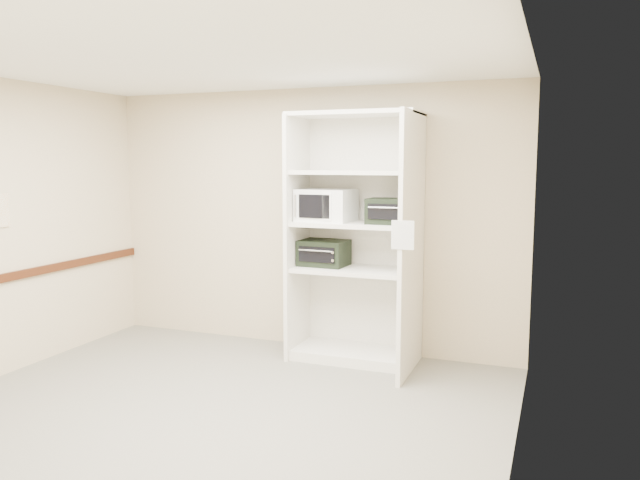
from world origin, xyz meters
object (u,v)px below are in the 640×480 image
(shelving_unit, at_px, (359,247))
(toaster_oven_upper, at_px, (390,211))
(microwave, at_px, (326,205))
(toaster_oven_lower, at_px, (324,253))

(shelving_unit, distance_m, toaster_oven_upper, 0.48)
(microwave, height_order, toaster_oven_lower, microwave)
(shelving_unit, distance_m, toaster_oven_lower, 0.39)
(toaster_oven_upper, height_order, toaster_oven_lower, toaster_oven_upper)
(shelving_unit, xyz_separation_m, toaster_oven_lower, (-0.38, 0.03, -0.08))
(microwave, xyz_separation_m, toaster_oven_lower, (-0.04, 0.04, -0.48))
(shelving_unit, distance_m, microwave, 0.52)
(shelving_unit, xyz_separation_m, toaster_oven_upper, (0.31, -0.04, 0.36))
(shelving_unit, relative_size, toaster_oven_lower, 5.27)
(microwave, distance_m, toaster_oven_upper, 0.66)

